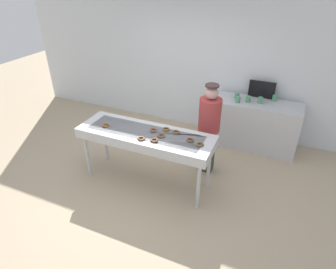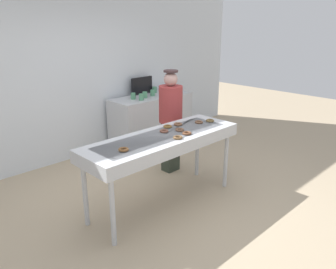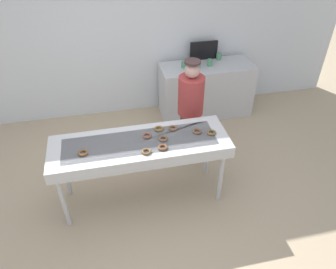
{
  "view_description": "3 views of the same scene",
  "coord_description": "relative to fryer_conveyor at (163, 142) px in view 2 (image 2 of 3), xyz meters",
  "views": [
    {
      "loc": [
        1.81,
        -3.32,
        3.11
      ],
      "look_at": [
        0.31,
        0.17,
        0.88
      ],
      "focal_mm": 30.55,
      "sensor_mm": 36.0,
      "label": 1
    },
    {
      "loc": [
        -2.69,
        -2.85,
        2.26
      ],
      "look_at": [
        0.15,
        0.07,
        0.9
      ],
      "focal_mm": 36.27,
      "sensor_mm": 36.0,
      "label": 2
    },
    {
      "loc": [
        -0.32,
        -3.01,
        3.32
      ],
      "look_at": [
        0.37,
        0.14,
        0.88
      ],
      "focal_mm": 34.71,
      "sensor_mm": 36.0,
      "label": 3
    }
  ],
  "objects": [
    {
      "name": "ground_plane",
      "position": [
        0.0,
        0.0,
        -0.85
      ],
      "size": [
        16.0,
        16.0,
        0.0
      ],
      "primitive_type": "plane",
      "color": "tan"
    },
    {
      "name": "back_wall",
      "position": [
        0.0,
        2.27,
        0.82
      ],
      "size": [
        8.0,
        0.12,
        3.35
      ],
      "primitive_type": "cube",
      "color": "silver",
      "rests_on": "ground"
    },
    {
      "name": "fryer_conveyor",
      "position": [
        0.0,
        0.0,
        0.0
      ],
      "size": [
        2.14,
        0.69,
        0.94
      ],
      "color": "#B7BABF",
      "rests_on": "ground"
    },
    {
      "name": "chocolate_donut_0",
      "position": [
        0.44,
        0.16,
        0.1
      ],
      "size": [
        0.16,
        0.16,
        0.03
      ],
      "primitive_type": "torus",
      "rotation": [
        0.0,
        0.0,
        0.62
      ],
      "color": "brown",
      "rests_on": "fryer_conveyor"
    },
    {
      "name": "chocolate_donut_1",
      "position": [
        0.24,
        -0.18,
        0.1
      ],
      "size": [
        0.12,
        0.12,
        0.03
      ],
      "primitive_type": "torus",
      "rotation": [
        0.0,
        0.0,
        1.62
      ],
      "color": "brown",
      "rests_on": "fryer_conveyor"
    },
    {
      "name": "chocolate_donut_2",
      "position": [
        0.1,
        0.08,
        0.1
      ],
      "size": [
        0.16,
        0.16,
        0.03
      ],
      "primitive_type": "torus",
      "rotation": [
        0.0,
        0.0,
        2.17
      ],
      "color": "brown",
      "rests_on": "fryer_conveyor"
    },
    {
      "name": "chocolate_donut_3",
      "position": [
        -0.66,
        -0.08,
        0.1
      ],
      "size": [
        0.15,
        0.15,
        0.03
      ],
      "primitive_type": "torus",
      "rotation": [
        0.0,
        0.0,
        1.14
      ],
      "color": "brown",
      "rests_on": "fryer_conveyor"
    },
    {
      "name": "chocolate_donut_4",
      "position": [
        0.88,
        -0.03,
        0.1
      ],
      "size": [
        0.16,
        0.16,
        0.03
      ],
      "primitive_type": "torus",
      "rotation": [
        0.0,
        0.0,
        2.57
      ],
      "color": "brown",
      "rests_on": "fryer_conveyor"
    },
    {
      "name": "chocolate_donut_5",
      "position": [
        0.28,
        -0.02,
        0.1
      ],
      "size": [
        0.16,
        0.16,
        0.03
      ],
      "primitive_type": "torus",
      "rotation": [
        0.0,
        0.0,
        2.62
      ],
      "color": "brown",
      "rests_on": "fryer_conveyor"
    },
    {
      "name": "chocolate_donut_6",
      "position": [
        0.04,
        -0.21,
        0.1
      ],
      "size": [
        0.13,
        0.13,
        0.03
      ],
      "primitive_type": "torus",
      "rotation": [
        0.0,
        0.0,
        0.19
      ],
      "color": "brown",
      "rests_on": "fryer_conveyor"
    },
    {
      "name": "chocolate_donut_7",
      "position": [
        0.27,
        0.19,
        0.1
      ],
      "size": [
        0.13,
        0.13,
        0.03
      ],
      "primitive_type": "torus",
      "rotation": [
        0.0,
        0.0,
        0.2
      ],
      "color": "brown",
      "rests_on": "fryer_conveyor"
    },
    {
      "name": "chocolate_donut_8",
      "position": [
        0.71,
        0.04,
        0.1
      ],
      "size": [
        0.12,
        0.12,
        0.03
      ],
      "primitive_type": "torus",
      "rotation": [
        0.0,
        0.0,
        3.14
      ],
      "color": "brown",
      "rests_on": "fryer_conveyor"
    },
    {
      "name": "worker_baker",
      "position": [
        0.81,
        0.68,
        0.05
      ],
      "size": [
        0.36,
        0.36,
        1.59
      ],
      "rotation": [
        0.0,
        0.0,
        3.14
      ],
      "color": "#2D362B",
      "rests_on": "ground"
    },
    {
      "name": "prep_counter",
      "position": [
        1.43,
        1.82,
        -0.39
      ],
      "size": [
        1.6,
        0.63,
        0.94
      ],
      "primitive_type": "cube",
      "color": "#B7BABF",
      "rests_on": "ground"
    },
    {
      "name": "paper_cup_0",
      "position": [
        1.23,
        1.77,
        0.14
      ],
      "size": [
        0.09,
        0.09,
        0.11
      ],
      "primitive_type": "cylinder",
      "color": "#4C8C66",
      "rests_on": "prep_counter"
    },
    {
      "name": "paper_cup_1",
      "position": [
        1.45,
        1.81,
        0.14
      ],
      "size": [
        0.09,
        0.09,
        0.11
      ],
      "primitive_type": "cylinder",
      "color": "#4C8C66",
      "rests_on": "prep_counter"
    },
    {
      "name": "paper_cup_2",
      "position": [
        1.69,
        2.01,
        0.14
      ],
      "size": [
        0.09,
        0.09,
        0.11
      ],
      "primitive_type": "cylinder",
      "color": "#4C8C66",
      "rests_on": "prep_counter"
    },
    {
      "name": "paper_cup_3",
      "position": [
        1.07,
        1.67,
        0.14
      ],
      "size": [
        0.09,
        0.09,
        0.11
      ],
      "primitive_type": "cylinder",
      "color": "#4C8C66",
      "rests_on": "prep_counter"
    },
    {
      "name": "paper_cup_4",
      "position": [
        1.01,
        1.84,
        0.14
      ],
      "size": [
        0.09,
        0.09,
        0.11
      ],
      "primitive_type": "cylinder",
      "color": "#4C8C66",
      "rests_on": "prep_counter"
    },
    {
      "name": "menu_display",
      "position": [
        1.43,
        2.08,
        0.24
      ],
      "size": [
        0.49,
        0.04,
        0.32
      ],
      "primitive_type": "cube",
      "color": "black",
      "rests_on": "prep_counter"
    }
  ]
}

